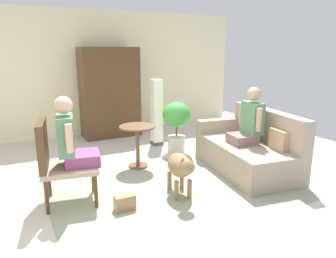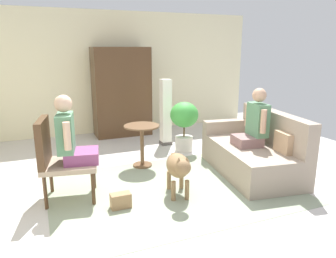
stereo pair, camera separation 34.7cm
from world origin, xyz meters
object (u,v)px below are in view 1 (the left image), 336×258
Objects in this scene: person_on_armchair at (71,139)px; armoire_cabinet at (110,93)px; handbag at (125,203)px; couch at (249,150)px; round_end_table at (137,139)px; armchair at (57,158)px; potted_plant at (176,120)px; dog at (180,166)px; person_on_couch at (249,121)px; column_lamp at (157,113)px.

person_on_armchair is 3.04m from armoire_cabinet.
person_on_armchair is at bearing 134.11° from handbag.
person_on_armchair reaches higher than couch.
armchair is at bearing -151.34° from round_end_table.
armchair reaches higher than handbag.
round_end_table is 1.05m from potted_plant.
round_end_table is 0.84× the size of dog.
dog is 1.85m from potted_plant.
armchair is 1.22× the size of person_on_couch.
person_on_armchair is 3.51× the size of handbag.
armoire_cabinet reaches higher than handbag.
couch is 1.41m from dog.
person_on_couch is 1.44m from potted_plant.
potted_plant is 3.81× the size of handbag.
column_lamp is at bearing 109.05° from person_on_couch.
armoire_cabinet is (-0.73, 1.54, 0.35)m from potted_plant.
couch is 1.45m from potted_plant.
couch is at bearing -68.16° from potted_plant.
couch is at bearing 9.32° from handbag.
round_end_table is 1.25m from column_lamp.
handbag is at bearing -118.40° from round_end_table.
column_lamp is 2.66m from handbag.
armchair is 4.35× the size of handbag.
dog is 0.81m from handbag.
person_on_armchair is 0.45× the size of armoire_cabinet.
handbag is at bearing -170.68° from couch.
column_lamp is 0.68× the size of armoire_cabinet.
person_on_armchair is 0.92× the size of potted_plant.
dog is (-1.37, -0.31, 0.08)m from couch.
column_lamp reaches higher than armchair.
round_end_table is at bearing -129.10° from column_lamp.
armchair is at bearing -141.15° from column_lamp.
handbag is at bearing -123.48° from column_lamp.
dog is (0.09, -1.18, -0.06)m from round_end_table.
round_end_table is (-1.47, 0.86, 0.14)m from couch.
armoire_cabinet reaches higher than dog.
couch is 2.77m from armchair.
column_lamp reaches higher than round_end_table.
person_on_couch is at bearing -156.31° from couch.
round_end_table is at bearing 33.44° from person_on_armchair.
column_lamp is at bearing -60.70° from armoire_cabinet.
potted_plant is 0.53m from column_lamp.
couch is 2.28× the size of dog.
round_end_table is 0.53× the size of column_lamp.
potted_plant is at bearing 109.86° from person_on_couch.
dog is at bearing -85.46° from round_end_table.
armoire_cabinet is at bearing 61.12° from armchair.
armoire_cabinet reaches higher than person_on_armchair.
person_on_armchair is (-2.54, 0.15, 0.02)m from person_on_couch.
armchair is 1.53× the size of round_end_table.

